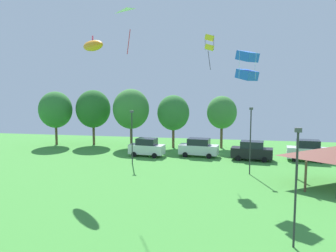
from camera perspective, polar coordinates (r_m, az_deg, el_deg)
name	(u,v)px	position (r m, az deg, el deg)	size (l,w,h in m)	color
kite_flying_2	(209,43)	(38.02, 6.67, 13.13)	(1.02, 0.93, 3.63)	yellow
kite_flying_3	(136,19)	(27.26, -5.18, 16.71)	(2.11, 2.20, 2.82)	white
kite_flying_5	(247,66)	(30.64, 12.59, 9.44)	(2.03, 2.02, 2.54)	blue
kite_flying_8	(93,46)	(34.83, -11.97, 12.49)	(3.80, 4.03, 1.48)	orange
parked_car_leftmost	(147,147)	(44.36, -3.43, -3.43)	(4.54, 2.41, 2.26)	silver
parked_car_second_from_left	(199,148)	(44.24, 4.94, -3.47)	(4.96, 2.49, 2.27)	silver
parked_car_third_from_left	(252,151)	(43.12, 13.30, -3.88)	(4.95, 2.50, 2.27)	black
parked_car_rightmost_in_row	(308,151)	(44.59, 21.50, -3.71)	(4.81, 2.39, 2.48)	silver
light_post_1	(250,137)	(35.85, 13.09, -1.75)	(0.36, 0.20, 6.66)	#2D2D33
light_post_2	(132,134)	(39.99, -5.79, -1.25)	(0.36, 0.20, 6.01)	#2D2D33
light_post_3	(296,181)	(20.43, 19.86, -8.34)	(0.36, 0.20, 6.58)	#2D2D33
treeline_tree_0	(55,110)	(55.06, -17.61, 2.50)	(4.89, 4.89, 7.91)	brown
treeline_tree_1	(93,109)	(53.68, -11.92, 2.69)	(5.06, 5.06, 8.12)	brown
treeline_tree_2	(131,109)	(50.85, -5.95, 2.73)	(5.17, 5.17, 8.30)	brown
treeline_tree_3	(173,113)	(49.97, 0.86, 2.13)	(4.50, 4.50, 7.44)	brown
treeline_tree_4	(222,112)	(50.13, 8.63, 2.16)	(4.15, 4.15, 7.33)	brown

